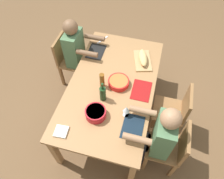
% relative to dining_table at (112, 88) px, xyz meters
% --- Properties ---
extents(ground_plane, '(8.00, 8.00, 0.00)m').
position_rel_dining_table_xyz_m(ground_plane, '(0.00, 0.00, -0.67)').
color(ground_plane, brown).
extents(dining_table, '(1.89, 1.08, 0.74)m').
position_rel_dining_table_xyz_m(dining_table, '(0.00, 0.00, 0.00)').
color(dining_table, '#9E7044').
rests_on(dining_table, ground_plane).
extents(chair_near_left, '(0.40, 0.40, 0.85)m').
position_rel_dining_table_xyz_m(chair_near_left, '(-0.52, -0.86, -0.18)').
color(chair_near_left, olive).
rests_on(chair_near_left, ground_plane).
extents(diner_near_left, '(0.41, 0.53, 1.20)m').
position_rel_dining_table_xyz_m(diner_near_left, '(-0.52, -0.68, 0.03)').
color(diner_near_left, '#2D2D38').
rests_on(diner_near_left, ground_plane).
extents(chair_near_center, '(0.40, 0.40, 0.85)m').
position_rel_dining_table_xyz_m(chair_near_center, '(0.00, -0.86, -0.18)').
color(chair_near_center, olive).
rests_on(chair_near_center, ground_plane).
extents(chair_far_right, '(0.40, 0.40, 0.85)m').
position_rel_dining_table_xyz_m(chair_far_right, '(0.52, 0.86, -0.18)').
color(chair_far_right, olive).
rests_on(chair_far_right, ground_plane).
extents(diner_far_right, '(0.41, 0.53, 1.20)m').
position_rel_dining_table_xyz_m(diner_far_right, '(0.52, 0.68, 0.03)').
color(diner_far_right, '#2D2D38').
rests_on(diner_far_right, ground_plane).
extents(serving_bowl_fruit, '(0.27, 0.27, 0.07)m').
position_rel_dining_table_xyz_m(serving_bowl_fruit, '(0.03, -0.08, 0.11)').
color(serving_bowl_fruit, red).
rests_on(serving_bowl_fruit, dining_table).
extents(serving_bowl_salad, '(0.24, 0.24, 0.10)m').
position_rel_dining_table_xyz_m(serving_bowl_salad, '(-0.48, 0.06, 0.13)').
color(serving_bowl_salad, '#B21923').
rests_on(serving_bowl_salad, dining_table).
extents(cutting_board, '(0.45, 0.32, 0.02)m').
position_rel_dining_table_xyz_m(cutting_board, '(0.51, -0.30, 0.08)').
color(cutting_board, tan).
rests_on(cutting_board, dining_table).
extents(bread_loaf, '(0.34, 0.20, 0.09)m').
position_rel_dining_table_xyz_m(bread_loaf, '(0.51, -0.30, 0.14)').
color(bread_loaf, tan).
rests_on(bread_loaf, cutting_board).
extents(wine_bottle, '(0.08, 0.08, 0.29)m').
position_rel_dining_table_xyz_m(wine_bottle, '(-0.24, 0.05, 0.18)').
color(wine_bottle, '#193819').
rests_on(wine_bottle, dining_table).
extents(beer_bottle, '(0.06, 0.06, 0.22)m').
position_rel_dining_table_xyz_m(beer_bottle, '(-0.06, 0.11, 0.18)').
color(beer_bottle, brown).
rests_on(beer_bottle, dining_table).
extents(wine_glass, '(0.08, 0.08, 0.17)m').
position_rel_dining_table_xyz_m(wine_glass, '(-0.39, -0.27, 0.19)').
color(wine_glass, silver).
rests_on(wine_glass, dining_table).
extents(placemat_near_left, '(0.32, 0.23, 0.01)m').
position_rel_dining_table_xyz_m(placemat_near_left, '(-0.52, -0.38, 0.08)').
color(placemat_near_left, '#142333').
rests_on(placemat_near_left, dining_table).
extents(placemat_near_center, '(0.32, 0.23, 0.01)m').
position_rel_dining_table_xyz_m(placemat_near_center, '(0.00, -0.38, 0.08)').
color(placemat_near_center, maroon).
rests_on(placemat_near_center, dining_table).
extents(placemat_far_right, '(0.32, 0.23, 0.01)m').
position_rel_dining_table_xyz_m(placemat_far_right, '(0.52, 0.38, 0.08)').
color(placemat_far_right, black).
rests_on(placemat_far_right, dining_table).
extents(carving_knife, '(0.22, 0.13, 0.01)m').
position_rel_dining_table_xyz_m(carving_knife, '(0.79, 0.36, 0.08)').
color(carving_knife, silver).
rests_on(carving_knife, dining_table).
extents(napkin_stack, '(0.15, 0.15, 0.02)m').
position_rel_dining_table_xyz_m(napkin_stack, '(-0.78, 0.36, 0.09)').
color(napkin_stack, white).
rests_on(napkin_stack, dining_table).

